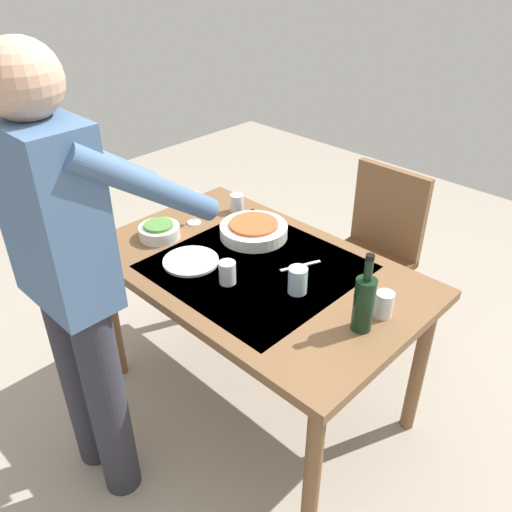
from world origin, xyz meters
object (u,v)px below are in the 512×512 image
serving_bowl_pasta (254,230)px  water_cup_near_right (384,304)px  wine_glass_left (193,203)px  side_bowl_salad (159,231)px  water_cup_far_right (228,273)px  chair_near (375,245)px  person_server (72,273)px  dinner_plate_near (191,261)px  wine_bottle (364,302)px  water_cup_far_left (298,280)px  dining_table (256,283)px  water_cup_near_left (237,203)px

serving_bowl_pasta → water_cup_near_right: bearing=173.4°
wine_glass_left → side_bowl_salad: (0.01, 0.19, -0.07)m
water_cup_far_right → side_bowl_salad: water_cup_far_right is taller
chair_near → person_server: (0.24, 1.49, 0.43)m
water_cup_near_right → water_cup_far_right: (0.54, 0.24, -0.00)m
wine_glass_left → dinner_plate_near: 0.35m
wine_bottle → wine_glass_left: bearing=-5.2°
wine_glass_left → serving_bowl_pasta: (-0.29, -0.11, -0.07)m
water_cup_far_left → water_cup_far_right: 0.27m
dining_table → side_bowl_salad: 0.50m
water_cup_far_left → dining_table: bearing=-4.1°
wine_glass_left → water_cup_near_right: wine_glass_left is taller
serving_bowl_pasta → dinner_plate_near: bearing=83.9°
dining_table → water_cup_near_left: size_ratio=15.32×
serving_bowl_pasta → side_bowl_salad: (0.29, 0.30, 0.00)m
wine_bottle → water_cup_near_right: bearing=-97.6°
dinner_plate_near → water_cup_near_left: bearing=-66.9°
dining_table → water_cup_far_right: 0.20m
wine_glass_left → serving_bowl_pasta: wine_glass_left is taller
wine_bottle → water_cup_far_left: 0.30m
person_server → side_bowl_salad: size_ratio=9.38×
serving_bowl_pasta → chair_near: bearing=-111.2°
dinner_plate_near → wine_bottle: bearing=-169.4°
serving_bowl_pasta → dinner_plate_near: (0.04, 0.33, -0.03)m
water_cup_near_right → water_cup_far_right: size_ratio=1.05×
water_cup_near_right → water_cup_far_left: bearing=18.4°
wine_bottle → dinner_plate_near: (0.74, 0.14, -0.10)m
water_cup_far_left → water_cup_far_right: size_ratio=1.14×
dining_table → person_server: size_ratio=0.80×
water_cup_near_right → side_bowl_salad: 1.04m
water_cup_near_right → dinner_plate_near: bearing=18.3°
chair_near → water_cup_near_right: chair_near is taller
serving_bowl_pasta → dining_table: bearing=136.5°
water_cup_near_left → dinner_plate_near: (-0.19, 0.45, -0.04)m
dinner_plate_near → wine_glass_left: bearing=-42.3°
chair_near → side_bowl_salad: chair_near is taller
wine_bottle → water_cup_far_left: wine_bottle is taller
person_server → serving_bowl_pasta: bearing=-89.3°
water_cup_near_right → water_cup_far_right: water_cup_near_right is taller
serving_bowl_pasta → side_bowl_salad: 0.42m
person_server → water_cup_near_right: person_server is taller
chair_near → dinner_plate_near: chair_near is taller
water_cup_near_left → serving_bowl_pasta: water_cup_near_left is taller
side_bowl_salad → water_cup_near_left: bearing=-98.9°
side_bowl_salad → chair_near: bearing=-120.0°
wine_glass_left → water_cup_far_left: (-0.70, 0.08, -0.05)m
wine_bottle → water_cup_near_left: bearing=-18.5°
dining_table → water_cup_far_left: 0.27m
dining_table → dinner_plate_near: (0.21, 0.16, 0.09)m
person_server → wine_glass_left: (0.30, -0.75, -0.11)m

